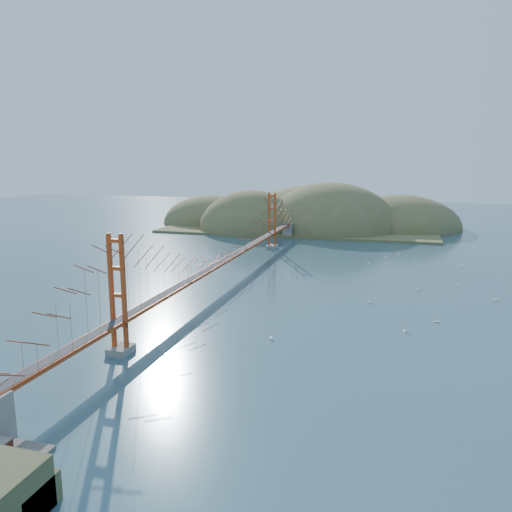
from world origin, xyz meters
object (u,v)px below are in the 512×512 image
(sailboat_0, at_px, (405,330))
(sailboat_2, at_px, (436,321))
(bridge, at_px, (224,236))
(sailboat_1, at_px, (369,301))

(sailboat_0, height_order, sailboat_2, sailboat_2)
(bridge, distance_m, sailboat_1, 23.76)
(bridge, xyz_separation_m, sailboat_0, (26.40, -16.23, -6.85))
(bridge, height_order, sailboat_1, bridge)
(sailboat_1, bearing_deg, sailboat_0, -66.92)
(sailboat_0, xyz_separation_m, sailboat_1, (-4.42, 10.36, 0.00))
(bridge, height_order, sailboat_2, bridge)
(sailboat_0, bearing_deg, sailboat_2, 50.01)
(sailboat_0, distance_m, sailboat_2, 5.52)
(bridge, xyz_separation_m, sailboat_1, (21.98, -5.87, -6.85))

